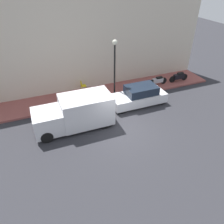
% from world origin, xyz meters
% --- Properties ---
extents(ground_plane, '(60.00, 60.00, 0.00)m').
position_xyz_m(ground_plane, '(0.00, 0.00, 0.00)').
color(ground_plane, '#2D2D33').
extents(sidewalk, '(2.64, 19.75, 0.14)m').
position_xyz_m(sidewalk, '(4.81, 0.00, 0.07)').
color(sidewalk, '#934C47').
rests_on(sidewalk, ground_plane).
extents(building_facade, '(0.30, 19.75, 6.98)m').
position_xyz_m(building_facade, '(6.29, 0.00, 3.49)').
color(building_facade, beige).
rests_on(building_facade, ground_plane).
extents(parked_car, '(1.66, 4.09, 1.46)m').
position_xyz_m(parked_car, '(2.36, -2.46, 0.69)').
color(parked_car, silver).
rests_on(parked_car, ground_plane).
extents(delivery_van, '(1.99, 4.88, 2.08)m').
position_xyz_m(delivery_van, '(1.38, 2.58, 1.05)').
color(delivery_van, silver).
rests_on(delivery_van, ground_plane).
extents(scooter_silver, '(0.30, 1.77, 0.71)m').
position_xyz_m(scooter_silver, '(4.36, -5.34, 0.53)').
color(scooter_silver, '#B7B7BF').
rests_on(scooter_silver, sidewalk).
extents(motorcycle_black, '(0.30, 1.85, 0.78)m').
position_xyz_m(motorcycle_black, '(4.30, -7.44, 0.56)').
color(motorcycle_black, black).
rests_on(motorcycle_black, sidewalk).
extents(streetlamp, '(0.36, 0.36, 4.44)m').
position_xyz_m(streetlamp, '(3.74, -1.07, 3.18)').
color(streetlamp, black).
rests_on(streetlamp, sidewalk).
extents(cafe_chair, '(0.40, 0.40, 0.89)m').
position_xyz_m(cafe_chair, '(5.64, 0.94, 0.66)').
color(cafe_chair, yellow).
rests_on(cafe_chair, sidewalk).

